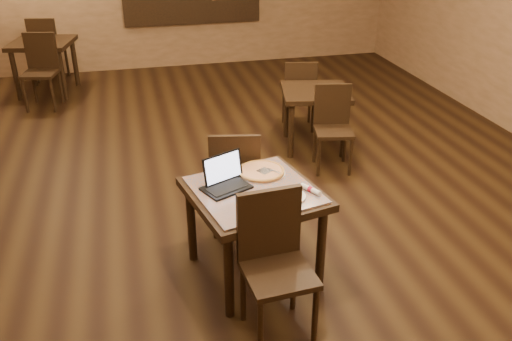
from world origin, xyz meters
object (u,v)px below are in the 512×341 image
object	(u,v)px
other_table_a	(315,100)
other_table_b_chair_far	(46,46)
laptop	(225,179)
other_table_b	(43,50)
tiled_table	(254,201)
other_table_a_chair_near	(333,122)
chair_main_far	(235,176)
other_table_a_chair_far	(299,91)
pizza_pan	(261,173)
chair_main_near	(274,256)
other_table_b_chair_near	(41,66)

from	to	relation	value
other_table_a	other_table_b_chair_far	xyz separation A→B (m)	(-3.30, 3.48, -0.01)
laptop	other_table_b	size ratio (longest dim) A/B	0.40
tiled_table	other_table_a_chair_near	bearing A→B (deg)	40.05
chair_main_far	other_table_a_chair_far	size ratio (longest dim) A/B	1.07
tiled_table	other_table_b_chair_far	size ratio (longest dim) A/B	1.07
pizza_pan	chair_main_far	bearing A→B (deg)	110.10
other_table_a	other_table_b	distance (m)	4.37
laptop	other_table_a_chair_near	bearing A→B (deg)	21.89
chair_main_far	laptop	world-z (taller)	laptop
laptop	other_table_a	world-z (taller)	laptop
chair_main_far	other_table_b	size ratio (longest dim) A/B	0.98
chair_main_near	chair_main_far	xyz separation A→B (m)	(-0.01, 1.22, -0.02)
pizza_pan	other_table_b_chair_near	distance (m)	4.76
tiled_table	chair_main_far	size ratio (longest dim) A/B	1.11
other_table_a_chair_far	other_table_b	xyz separation A→B (m)	(-3.27, 2.34, 0.14)
tiled_table	pizza_pan	bearing A→B (deg)	51.02
other_table_a_chair_far	laptop	bearing A→B (deg)	72.87
pizza_pan	other_table_a_chair_near	bearing A→B (deg)	50.88
chair_main_far	other_table_b	distance (m)	4.91
tiled_table	other_table_b_chair_near	xyz separation A→B (m)	(-1.99, 4.50, -0.08)
other_table_a_chair_far	other_table_a	bearing A→B (deg)	103.41
other_table_a	chair_main_near	bearing A→B (deg)	-102.70
tiled_table	other_table_b_chair_far	distance (m)	6.05
other_table_a	other_table_a_chair_near	size ratio (longest dim) A/B	0.97
chair_main_near	other_table_b_chair_near	size ratio (longest dim) A/B	1.00
other_table_b_chair_far	other_table_b	bearing A→B (deg)	103.92
tiled_table	laptop	xyz separation A→B (m)	(-0.20, 0.10, 0.16)
tiled_table	laptop	bearing A→B (deg)	140.06
pizza_pan	other_table_a	size ratio (longest dim) A/B	0.43
other_table_b	other_table_b_chair_near	xyz separation A→B (m)	(0.02, -0.60, -0.08)
pizza_pan	other_table_a_chair_far	size ratio (longest dim) A/B	0.41
other_table_a_chair_near	other_table_a_chair_far	world-z (taller)	same
other_table_a	chair_main_far	bearing A→B (deg)	-117.18
chair_main_near	other_table_a_chair_near	xyz separation A→B (m)	(1.30, 2.29, -0.06)
chair_main_far	other_table_b_chair_far	bearing A→B (deg)	-56.99
laptop	other_table_b_chair_far	size ratio (longest dim) A/B	0.40
pizza_pan	other_table_a_chair_near	distance (m)	1.87
other_table_a	other_table_b_chair_near	world-z (taller)	other_table_b_chair_near
chair_main_near	other_table_b	distance (m)	6.05
tiled_table	laptop	distance (m)	0.28
other_table_a	other_table_a_chair_near	distance (m)	0.54
other_table_a	other_table_a_chair_far	world-z (taller)	other_table_a_chair_far
chair_main_near	other_table_b	size ratio (longest dim) A/B	1.02
tiled_table	other_table_a	xyz separation A→B (m)	(1.27, 2.22, -0.07)
pizza_pan	other_table_a_chair_near	size ratio (longest dim) A/B	0.41
other_table_a_chair_near	other_table_b_chair_near	bearing A→B (deg)	151.03
chair_main_near	pizza_pan	world-z (taller)	chair_main_near
pizza_pan	other_table_b_chair_far	size ratio (longest dim) A/B	0.37
tiled_table	chair_main_near	xyz separation A→B (m)	(-0.01, -0.61, -0.08)
tiled_table	other_table_b_chair_far	bearing A→B (deg)	97.19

